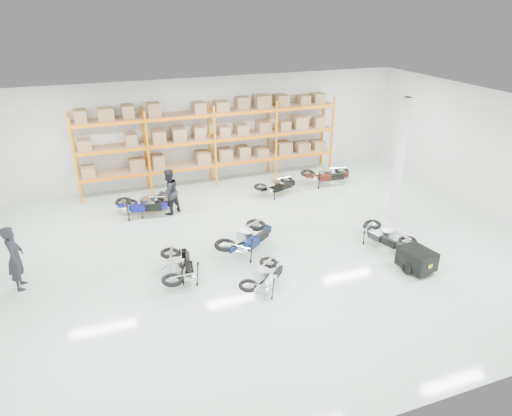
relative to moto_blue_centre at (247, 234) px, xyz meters
name	(u,v)px	position (x,y,z in m)	size (l,w,h in m)	color
room	(267,185)	(0.62, -0.12, 1.63)	(18.00, 18.00, 18.00)	#B5CAB8
pallet_rack	(212,133)	(0.62, 6.33, 1.64)	(11.28, 0.98, 3.62)	orange
structural_column	(399,161)	(5.82, 0.38, 1.63)	(0.25, 0.25, 4.50)	white
moto_blue_centre	(247,234)	(0.00, 0.00, 0.00)	(0.90, 2.02, 1.24)	#061444
moto_silver_left	(265,273)	(-0.22, -2.14, -0.13)	(0.71, 1.59, 0.97)	silver
moto_black_far_left	(179,262)	(-2.40, -0.85, -0.07)	(0.79, 1.78, 1.09)	black
moto_touring_right	(386,232)	(4.34, -1.29, -0.09)	(0.77, 1.74, 1.06)	black
trailer	(417,259)	(4.34, -2.89, -0.21)	(0.95, 1.70, 0.69)	black
moto_back_a	(144,201)	(-2.75, 3.91, -0.04)	(0.84, 1.88, 1.15)	navy
moto_back_b	(150,199)	(-2.50, 4.12, -0.10)	(0.76, 1.70, 1.04)	silver
moto_back_c	(277,183)	(2.71, 4.05, -0.11)	(0.74, 1.67, 1.02)	black
moto_back_d	(327,172)	(5.21, 4.34, -0.04)	(0.85, 1.91, 1.17)	#3F100C
person_left	(15,258)	(-6.70, 0.28, 0.34)	(0.70, 0.46, 1.92)	black
person_back	(169,192)	(-1.81, 3.72, 0.27)	(0.86, 0.67, 1.77)	black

